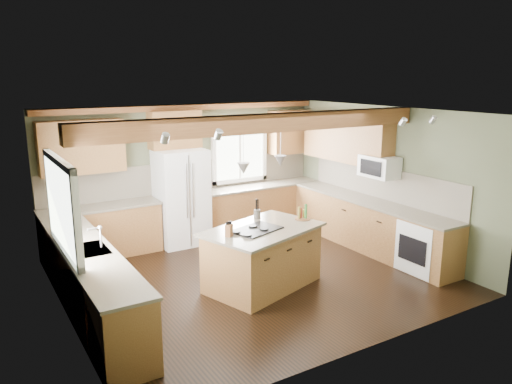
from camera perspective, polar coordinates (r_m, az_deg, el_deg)
floor at (r=8.05m, az=-0.29°, el=-9.70°), size 5.60×5.60×0.00m
ceiling at (r=7.43m, az=-0.31°, el=9.09°), size 5.60×5.60×0.00m
wall_back at (r=9.81m, az=-7.86°, el=2.34°), size 5.60×0.00×5.60m
wall_left at (r=6.69m, az=-21.35°, el=-3.66°), size 0.00×5.00×5.00m
wall_right at (r=9.36m, az=14.56°, el=1.50°), size 0.00×5.00×5.00m
ceiling_beam at (r=7.14m, az=1.16°, el=7.87°), size 5.55×0.26×0.26m
soffit_trim at (r=9.56m, az=-7.85°, el=9.56°), size 5.55×0.20×0.10m
backsplash_back at (r=9.82m, az=-7.81°, el=1.81°), size 5.58×0.03×0.58m
backsplash_right at (r=9.40m, az=14.25°, el=1.01°), size 0.03×3.70×0.58m
base_cab_back_left at (r=9.19m, az=-17.22°, el=-4.42°), size 2.02×0.60×0.88m
counter_back_left at (r=9.07m, az=-17.42°, el=-1.65°), size 2.06×0.64×0.04m
base_cab_back_right at (r=10.42m, az=0.48°, el=-1.74°), size 2.62×0.60×0.88m
counter_back_right at (r=10.31m, az=0.49°, el=0.73°), size 2.66×0.64×0.04m
base_cab_left at (r=7.07m, az=-18.42°, el=-9.91°), size 0.60×3.70×0.88m
counter_left at (r=6.91m, az=-18.70°, el=-6.40°), size 0.64×3.74×0.04m
base_cab_right at (r=9.39m, az=12.76°, el=-3.77°), size 0.60×3.70×0.88m
counter_right at (r=9.27m, az=12.90°, el=-1.05°), size 0.64×3.74×0.04m
upper_cab_back_left at (r=8.94m, az=-19.32°, el=4.88°), size 1.40×0.35×0.90m
upper_cab_over_fridge at (r=9.41m, az=-9.28°, el=7.07°), size 0.96×0.35×0.70m
upper_cab_right at (r=9.77m, az=10.28°, el=6.07°), size 0.35×2.20×0.90m
upper_cab_back_corner at (r=10.68m, az=3.86°, el=6.86°), size 0.90×0.35×0.90m
window_left at (r=6.68m, az=-21.45°, el=-1.47°), size 0.04×1.60×1.05m
window_back at (r=10.26m, az=-1.95°, el=4.35°), size 1.10×0.04×1.00m
sink at (r=6.91m, az=-18.70°, el=-6.36°), size 0.50×0.65×0.03m
faucet at (r=6.90m, az=-17.33°, el=-5.01°), size 0.02×0.02×0.28m
dishwasher at (r=5.93m, az=-15.31°, el=-14.48°), size 0.60×0.60×0.84m
oven at (r=8.56m, az=18.76°, el=-5.94°), size 0.60×0.72×0.84m
microwave at (r=9.12m, az=13.91°, el=2.84°), size 0.40×0.70×0.38m
pendant_left at (r=6.89m, az=-1.44°, el=2.72°), size 0.18×0.18×0.16m
pendant_right at (r=7.50m, az=2.81°, el=3.58°), size 0.18×0.18×0.16m
refrigerator at (r=9.44m, az=-8.52°, el=-0.60°), size 0.90×0.74×1.80m
island at (r=7.58m, az=0.74°, el=-7.61°), size 1.86×1.45×0.88m
island_top at (r=7.43m, az=0.75°, el=-4.29°), size 2.00×1.58×0.04m
cooktop at (r=7.32m, az=0.05°, el=-4.31°), size 0.82×0.66×0.02m
knife_block at (r=7.03m, az=-3.10°, el=-4.41°), size 0.13×0.13×0.18m
utensil_crock at (r=7.89m, az=0.14°, el=-2.54°), size 0.15×0.15×0.14m
bottle_tray at (r=7.87m, az=5.38°, el=-2.32°), size 0.34×0.34×0.23m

